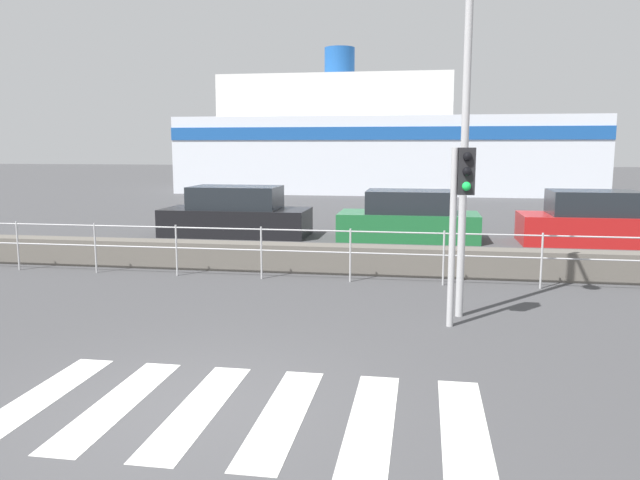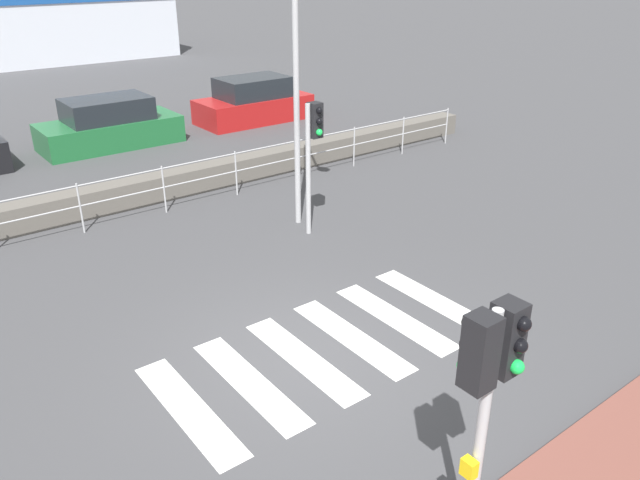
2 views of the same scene
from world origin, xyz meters
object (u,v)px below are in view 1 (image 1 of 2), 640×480
object	(u,v)px
ferry_boat	(376,143)
parked_car_green	(408,219)
streetlamp	(467,91)
parked_car_red	(592,221)
parked_car_black	(236,215)
traffic_light_far	(461,196)

from	to	relation	value
ferry_boat	parked_car_green	xyz separation A→B (m)	(2.48, -19.97, -2.23)
streetlamp	parked_car_red	bearing A→B (deg)	64.37
ferry_boat	streetlamp	bearing A→B (deg)	-82.94
parked_car_green	parked_car_red	size ratio (longest dim) A/B	1.04
ferry_boat	parked_car_green	distance (m)	20.25
ferry_boat	parked_car_black	size ratio (longest dim) A/B	5.35
streetlamp	parked_car_green	xyz separation A→B (m)	(-1.03, 8.36, -2.90)
streetlamp	parked_car_black	world-z (taller)	streetlamp
streetlamp	parked_car_black	bearing A→B (deg)	126.61
parked_car_red	streetlamp	bearing A→B (deg)	-115.63
ferry_boat	parked_car_red	bearing A→B (deg)	-69.38
streetlamp	parked_car_black	distance (m)	10.80
ferry_boat	parked_car_black	world-z (taller)	ferry_boat
ferry_boat	parked_car_green	bearing A→B (deg)	-82.92
ferry_boat	parked_car_green	world-z (taller)	ferry_boat
parked_car_black	parked_car_red	xyz separation A→B (m)	(10.22, 0.00, -0.01)
streetlamp	ferry_boat	xyz separation A→B (m)	(-3.51, 28.32, -0.67)
traffic_light_far	ferry_boat	bearing A→B (deg)	96.83
parked_car_black	parked_car_green	bearing A→B (deg)	-0.00
traffic_light_far	ferry_boat	xyz separation A→B (m)	(-3.44, 28.76, 0.87)
parked_car_green	ferry_boat	bearing A→B (deg)	97.08
streetlamp	traffic_light_far	bearing A→B (deg)	-98.07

